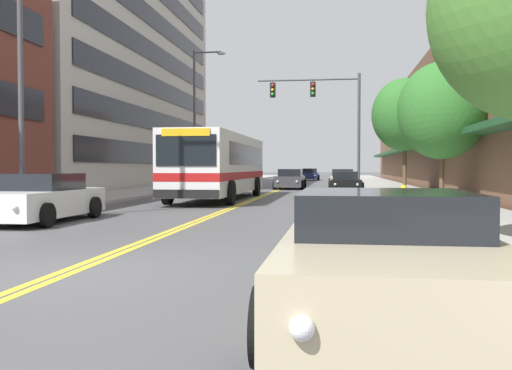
% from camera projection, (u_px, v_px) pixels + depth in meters
% --- Properties ---
extents(ground_plane, '(240.00, 240.00, 0.00)m').
position_uv_depth(ground_plane, '(288.00, 186.00, 44.96)').
color(ground_plane, '#4C4C4F').
extents(sidewalk_left, '(3.91, 106.00, 0.13)m').
position_uv_depth(sidewalk_left, '(196.00, 185.00, 46.01)').
color(sidewalk_left, '#9E9B96').
rests_on(sidewalk_left, ground_plane).
extents(sidewalk_right, '(3.91, 106.00, 0.13)m').
position_uv_depth(sidewalk_right, '(384.00, 186.00, 43.91)').
color(sidewalk_right, '#9E9B96').
rests_on(sidewalk_right, ground_plane).
extents(centre_line, '(0.34, 106.00, 0.01)m').
position_uv_depth(centre_line, '(288.00, 186.00, 44.96)').
color(centre_line, yellow).
rests_on(centre_line, ground_plane).
extents(office_tower_left, '(12.08, 31.34, 22.50)m').
position_uv_depth(office_tower_left, '(84.00, 42.00, 44.26)').
color(office_tower_left, '#BCB7AD').
rests_on(office_tower_left, ground_plane).
extents(storefront_row_right, '(9.10, 68.00, 9.04)m').
position_uv_depth(storefront_row_right, '(468.00, 127.00, 42.89)').
color(storefront_row_right, brown).
rests_on(storefront_row_right, ground_plane).
extents(city_bus, '(2.90, 12.18, 3.00)m').
position_uv_depth(city_bus, '(220.00, 163.00, 27.11)').
color(city_bus, silver).
rests_on(city_bus, ground_plane).
extents(car_charcoal_parked_left_near, '(2.03, 4.18, 1.20)m').
position_uv_depth(car_charcoal_parked_left_near, '(221.00, 181.00, 40.25)').
color(car_charcoal_parked_left_near, '#232328').
rests_on(car_charcoal_parked_left_near, ground_plane).
extents(car_white_parked_left_mid, '(2.18, 4.74, 1.35)m').
position_uv_depth(car_white_parked_left_mid, '(40.00, 199.00, 15.89)').
color(car_white_parked_left_mid, white).
rests_on(car_white_parked_left_mid, ground_plane).
extents(car_beige_parked_right_foreground, '(2.21, 4.59, 1.28)m').
position_uv_depth(car_beige_parked_right_foreground, '(386.00, 261.00, 5.58)').
color(car_beige_parked_right_foreground, '#BCAD89').
rests_on(car_beige_parked_right_foreground, ground_plane).
extents(car_champagne_parked_right_mid, '(2.08, 4.21, 1.36)m').
position_uv_depth(car_champagne_parked_right_mid, '(342.00, 179.00, 43.64)').
color(car_champagne_parked_right_mid, beige).
rests_on(car_champagne_parked_right_mid, ground_plane).
extents(car_black_parked_right_far, '(2.16, 4.17, 1.25)m').
position_uv_depth(car_black_parked_right_far, '(346.00, 182.00, 36.25)').
color(car_black_parked_right_far, black).
rests_on(car_black_parked_right_far, ground_plane).
extents(car_navy_moving_lead, '(2.15, 4.13, 1.35)m').
position_uv_depth(car_navy_moving_lead, '(310.00, 175.00, 65.49)').
color(car_navy_moving_lead, '#19234C').
rests_on(car_navy_moving_lead, ground_plane).
extents(car_dark_grey_moving_second, '(2.08, 4.72, 1.38)m').
position_uv_depth(car_dark_grey_moving_second, '(290.00, 180.00, 39.73)').
color(car_dark_grey_moving_second, '#38383D').
rests_on(car_dark_grey_moving_second, ground_plane).
extents(traffic_signal_mast, '(6.43, 0.38, 7.34)m').
position_uv_depth(traffic_signal_mast, '(325.00, 108.00, 35.60)').
color(traffic_signal_mast, '#47474C').
rests_on(traffic_signal_mast, ground_plane).
extents(street_lamp_left_near, '(2.02, 0.28, 9.48)m').
position_uv_depth(street_lamp_left_near, '(27.00, 31.00, 16.57)').
color(street_lamp_left_near, '#47474C').
rests_on(street_lamp_left_near, ground_plane).
extents(street_lamp_left_far, '(2.15, 0.28, 9.06)m').
position_uv_depth(street_lamp_left_far, '(198.00, 109.00, 36.84)').
color(street_lamp_left_far, '#47474C').
rests_on(street_lamp_left_far, ground_plane).
extents(street_tree_right_mid, '(3.61, 3.61, 5.69)m').
position_uv_depth(street_tree_right_mid, '(442.00, 111.00, 23.25)').
color(street_tree_right_mid, brown).
rests_on(street_tree_right_mid, sidewalk_right).
extents(street_tree_right_far, '(3.65, 3.65, 6.28)m').
position_uv_depth(street_tree_right_far, '(405.00, 115.00, 31.35)').
color(street_tree_right_far, brown).
rests_on(street_tree_right_far, sidewalk_right).
extents(fire_hydrant, '(0.30, 0.22, 0.84)m').
position_uv_depth(fire_hydrant, '(403.00, 198.00, 17.89)').
color(fire_hydrant, yellow).
rests_on(fire_hydrant, sidewalk_right).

